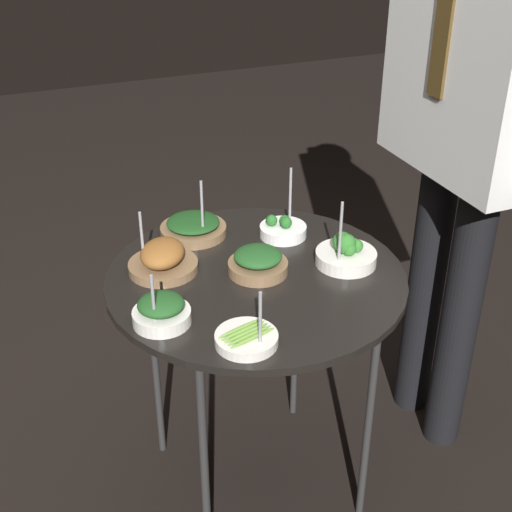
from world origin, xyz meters
The scene contains 10 objects.
ground_plane centered at (0.00, 0.00, 0.00)m, with size 8.00×8.00×0.00m, color black.
serving_cart centered at (0.00, 0.00, 0.64)m, with size 0.71×0.71×0.68m.
bowl_spinach_front_left centered at (-0.25, -0.08, 0.70)m, with size 0.17×0.17×0.17m.
bowl_spinach_back_right centered at (-0.01, 0.01, 0.71)m, with size 0.14×0.14×0.06m.
bowl_spinach_near_rim centered at (0.11, -0.26, 0.71)m, with size 0.13×0.13×0.14m.
bowl_broccoli_back_left centered at (0.03, 0.22, 0.71)m, with size 0.15×0.15×0.18m.
bowl_roast_mid_left centered at (-0.10, -0.20, 0.71)m, with size 0.17×0.17×0.15m.
bowl_broccoli_center centered at (-0.15, 0.14, 0.70)m, with size 0.12×0.12×0.18m.
bowl_asparagus_far_rim centered at (0.24, -0.12, 0.69)m, with size 0.13×0.13×0.14m.
waiter_figure centered at (-0.04, 0.59, 1.08)m, with size 0.63×0.24×1.71m.
Camera 1 is at (1.33, -0.54, 1.56)m, focal length 50.00 mm.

